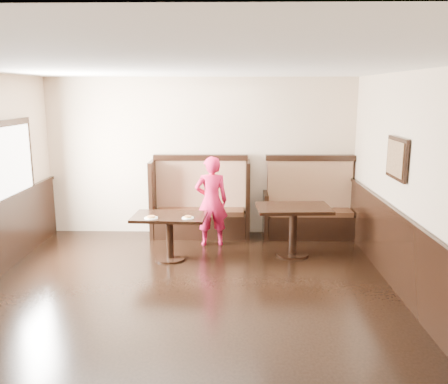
{
  "coord_description": "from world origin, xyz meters",
  "views": [
    {
      "loc": [
        0.59,
        -4.94,
        2.55
      ],
      "look_at": [
        0.44,
        2.35,
        1.0
      ],
      "focal_mm": 38.0,
      "sensor_mm": 36.0,
      "label": 1
    }
  ],
  "objects_px": {
    "table_neighbor": "(293,219)",
    "booth_neighbor": "(310,210)",
    "booth_main": "(201,207)",
    "child": "(211,201)",
    "table_main": "(170,226)"
  },
  "relations": [
    {
      "from": "booth_neighbor",
      "to": "booth_main",
      "type": "bearing_deg",
      "value": 179.95
    },
    {
      "from": "table_main",
      "to": "child",
      "type": "xyz_separation_m",
      "value": [
        0.61,
        0.73,
        0.22
      ]
    },
    {
      "from": "booth_main",
      "to": "child",
      "type": "relative_size",
      "value": 1.16
    },
    {
      "from": "table_neighbor",
      "to": "child",
      "type": "bearing_deg",
      "value": 157.35
    },
    {
      "from": "booth_main",
      "to": "table_neighbor",
      "type": "height_order",
      "value": "booth_main"
    },
    {
      "from": "booth_neighbor",
      "to": "table_main",
      "type": "xyz_separation_m",
      "value": [
        -2.34,
        -1.27,
        0.06
      ]
    },
    {
      "from": "booth_main",
      "to": "table_main",
      "type": "distance_m",
      "value": 1.33
    },
    {
      "from": "booth_main",
      "to": "booth_neighbor",
      "type": "height_order",
      "value": "same"
    },
    {
      "from": "booth_neighbor",
      "to": "child",
      "type": "relative_size",
      "value": 1.09
    },
    {
      "from": "booth_neighbor",
      "to": "child",
      "type": "distance_m",
      "value": 1.83
    },
    {
      "from": "booth_main",
      "to": "child",
      "type": "xyz_separation_m",
      "value": [
        0.22,
        -0.54,
        0.23
      ]
    },
    {
      "from": "booth_main",
      "to": "table_main",
      "type": "relative_size",
      "value": 1.54
    },
    {
      "from": "table_main",
      "to": "table_neighbor",
      "type": "distance_m",
      "value": 1.94
    },
    {
      "from": "table_neighbor",
      "to": "child",
      "type": "height_order",
      "value": "child"
    },
    {
      "from": "table_neighbor",
      "to": "booth_neighbor",
      "type": "bearing_deg",
      "value": 64.8
    }
  ]
}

